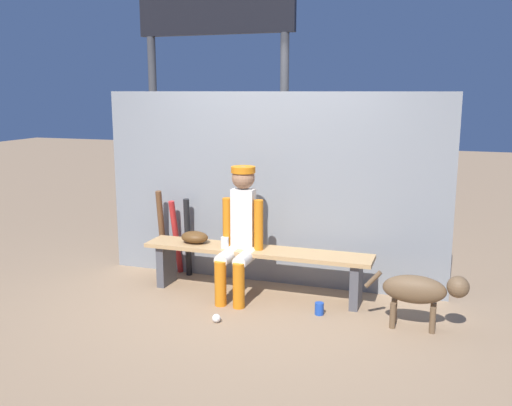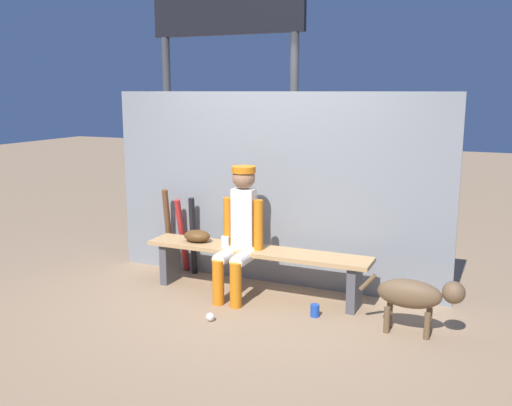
% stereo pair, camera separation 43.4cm
% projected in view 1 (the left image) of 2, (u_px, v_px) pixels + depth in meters
% --- Properties ---
extents(ground_plane, '(30.00, 30.00, 0.00)m').
position_uv_depth(ground_plane, '(256.00, 294.00, 5.57)').
color(ground_plane, '#937556').
extents(chainlink_fence, '(3.58, 0.03, 1.95)m').
position_uv_depth(chainlink_fence, '(269.00, 189.00, 5.77)').
color(chainlink_fence, gray).
rests_on(chainlink_fence, ground_plane).
extents(dugout_bench, '(2.25, 0.36, 0.46)m').
position_uv_depth(dugout_bench, '(256.00, 259.00, 5.50)').
color(dugout_bench, tan).
rests_on(dugout_bench, ground_plane).
extents(player_seated, '(0.41, 0.55, 1.26)m').
position_uv_depth(player_seated, '(240.00, 228.00, 5.38)').
color(player_seated, silver).
rests_on(player_seated, ground_plane).
extents(baseball_glove, '(0.28, 0.20, 0.12)m').
position_uv_depth(baseball_glove, '(195.00, 237.00, 5.68)').
color(baseball_glove, '#593819').
rests_on(baseball_glove, dugout_bench).
extents(bat_aluminum_black, '(0.08, 0.13, 0.85)m').
position_uv_depth(bat_aluminum_black, '(188.00, 238.00, 6.05)').
color(bat_aluminum_black, black).
rests_on(bat_aluminum_black, ground_plane).
extents(bat_aluminum_red, '(0.09, 0.21, 0.82)m').
position_uv_depth(bat_aluminum_red, '(176.00, 237.00, 6.13)').
color(bat_aluminum_red, '#B22323').
rests_on(bat_aluminum_red, ground_plane).
extents(bat_wood_dark, '(0.08, 0.19, 0.92)m').
position_uv_depth(bat_wood_dark, '(162.00, 232.00, 6.14)').
color(bat_wood_dark, brown).
rests_on(bat_wood_dark, ground_plane).
extents(baseball, '(0.07, 0.07, 0.07)m').
position_uv_depth(baseball, '(216.00, 318.00, 4.89)').
color(baseball, white).
rests_on(baseball, ground_plane).
extents(cup_on_ground, '(0.08, 0.08, 0.11)m').
position_uv_depth(cup_on_ground, '(319.00, 309.00, 5.06)').
color(cup_on_ground, '#1E47AD').
rests_on(cup_on_ground, ground_plane).
extents(cup_on_bench, '(0.08, 0.08, 0.11)m').
position_uv_depth(cup_on_bench, '(225.00, 243.00, 5.50)').
color(cup_on_bench, silver).
rests_on(cup_on_bench, dugout_bench).
extents(scoreboard, '(2.21, 0.27, 3.76)m').
position_uv_depth(scoreboard, '(220.00, 31.00, 6.64)').
color(scoreboard, '#3F3F42').
rests_on(scoreboard, ground_plane).
extents(dog, '(0.84, 0.20, 0.49)m').
position_uv_depth(dog, '(421.00, 291.00, 4.70)').
color(dog, brown).
rests_on(dog, ground_plane).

